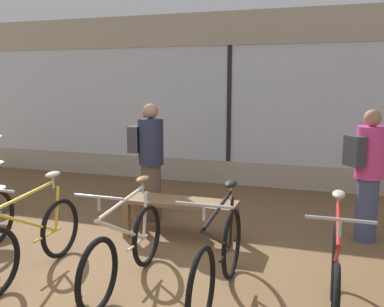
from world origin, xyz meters
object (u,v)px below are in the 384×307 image
object	(u,v)px
bicycle_left	(31,240)
bicycle_far_right	(335,279)
display_bench	(181,207)
customer_near_rack	(368,171)
bicycle_right	(219,259)
bicycle_center	(126,249)
customer_by_window	(150,158)
customer_mid_floor	(149,154)

from	to	relation	value
bicycle_left	bicycle_far_right	distance (m)	2.91
display_bench	customer_near_rack	bearing A→B (deg)	16.61
bicycle_right	customer_near_rack	bearing A→B (deg)	56.33
bicycle_center	bicycle_right	distance (m)	0.92
bicycle_center	bicycle_far_right	size ratio (longest dim) A/B	0.97
bicycle_right	display_bench	bearing A→B (deg)	122.12
bicycle_center	bicycle_far_right	world-z (taller)	bicycle_far_right
bicycle_right	customer_near_rack	size ratio (longest dim) A/B	1.07
bicycle_center	customer_by_window	world-z (taller)	customer_by_window
customer_near_rack	bicycle_far_right	bearing A→B (deg)	-99.47
bicycle_center	bicycle_right	world-z (taller)	bicycle_right
bicycle_center	bicycle_right	xyz separation A→B (m)	(0.92, -0.01, 0.02)
display_bench	customer_mid_floor	xyz separation A→B (m)	(-0.91, 1.11, 0.44)
bicycle_right	display_bench	distance (m)	1.59
bicycle_right	customer_mid_floor	world-z (taller)	customer_mid_floor
bicycle_left	customer_near_rack	world-z (taller)	customer_near_rack
display_bench	customer_by_window	size ratio (longest dim) A/B	0.85
bicycle_left	bicycle_right	world-z (taller)	bicycle_right
bicycle_left	bicycle_far_right	size ratio (longest dim) A/B	0.97
display_bench	bicycle_center	bearing A→B (deg)	-93.39
bicycle_far_right	display_bench	size ratio (longest dim) A/B	1.22
bicycle_center	customer_mid_floor	size ratio (longest dim) A/B	1.06
bicycle_left	customer_near_rack	bearing A→B (deg)	32.61
bicycle_right	display_bench	size ratio (longest dim) A/B	1.24
display_bench	bicycle_left	bearing A→B (deg)	-127.08
bicycle_right	customer_by_window	distance (m)	2.48
display_bench	customer_near_rack	xyz separation A→B (m)	(2.17, 0.65, 0.47)
bicycle_far_right	customer_near_rack	size ratio (longest dim) A/B	1.05
customer_near_rack	customer_mid_floor	size ratio (longest dim) A/B	1.03
bicycle_center	customer_near_rack	xyz separation A→B (m)	(2.25, 1.98, 0.50)
bicycle_center	customer_mid_floor	world-z (taller)	customer_mid_floor
bicycle_far_right	bicycle_left	bearing A→B (deg)	179.74
bicycle_center	customer_by_window	distance (m)	2.05
bicycle_far_right	bicycle_right	bearing A→B (deg)	173.84
bicycle_far_right	customer_near_rack	bearing A→B (deg)	80.53
display_bench	customer_mid_floor	world-z (taller)	customer_mid_floor
customer_near_rack	customer_mid_floor	world-z (taller)	customer_near_rack
customer_near_rack	bicycle_right	bearing A→B (deg)	-123.67
bicycle_left	display_bench	xyz separation A→B (m)	(1.09, 1.44, 0.03)
bicycle_center	bicycle_far_right	distance (m)	1.90
bicycle_center	bicycle_far_right	xyz separation A→B (m)	(1.90, -0.11, 0.03)
display_bench	customer_by_window	distance (m)	0.99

